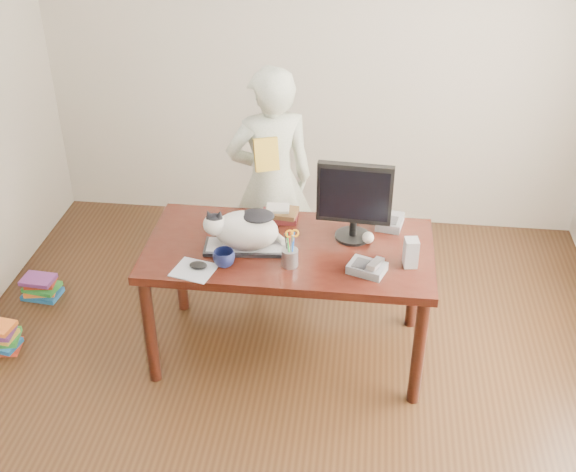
% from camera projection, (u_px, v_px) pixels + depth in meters
% --- Properties ---
extents(room, '(4.50, 4.50, 4.50)m').
position_uv_depth(room, '(273.00, 205.00, 3.19)').
color(room, black).
rests_on(room, ground).
extents(desk, '(1.60, 0.80, 0.75)m').
position_uv_depth(desk, '(291.00, 261.00, 4.16)').
color(desk, black).
rests_on(desk, ground).
extents(keyboard, '(0.48, 0.22, 0.03)m').
position_uv_depth(keyboard, '(247.00, 247.00, 3.99)').
color(keyboard, black).
rests_on(keyboard, desk).
extents(cat, '(0.46, 0.26, 0.26)m').
position_uv_depth(cat, '(243.00, 229.00, 3.92)').
color(cat, silver).
rests_on(cat, keyboard).
extents(monitor, '(0.42, 0.21, 0.47)m').
position_uv_depth(monitor, '(354.00, 198.00, 3.95)').
color(monitor, black).
rests_on(monitor, desk).
extents(pen_cup, '(0.11, 0.11, 0.22)m').
position_uv_depth(pen_cup, '(290.00, 256.00, 3.83)').
color(pen_cup, gray).
rests_on(pen_cup, desk).
extents(mousepad, '(0.25, 0.24, 0.00)m').
position_uv_depth(mousepad, '(194.00, 270.00, 3.81)').
color(mousepad, '#AEB2BA').
rests_on(mousepad, desk).
extents(mouse, '(0.11, 0.08, 0.04)m').
position_uv_depth(mouse, '(198.00, 265.00, 3.82)').
color(mouse, black).
rests_on(mouse, mousepad).
extents(coffee_mug, '(0.16, 0.16, 0.09)m').
position_uv_depth(coffee_mug, '(224.00, 258.00, 3.83)').
color(coffee_mug, black).
rests_on(coffee_mug, desk).
extents(phone, '(0.22, 0.19, 0.09)m').
position_uv_depth(phone, '(368.00, 267.00, 3.79)').
color(phone, slate).
rests_on(phone, desk).
extents(speaker, '(0.08, 0.09, 0.16)m').
position_uv_depth(speaker, '(411.00, 253.00, 3.82)').
color(speaker, '#949396').
rests_on(speaker, desk).
extents(baseball, '(0.07, 0.07, 0.07)m').
position_uv_depth(baseball, '(368.00, 238.00, 4.03)').
color(baseball, beige).
rests_on(baseball, desk).
extents(book_stack, '(0.22, 0.17, 0.08)m').
position_uv_depth(book_stack, '(280.00, 214.00, 4.26)').
color(book_stack, '#4A1316').
rests_on(book_stack, desk).
extents(calculator, '(0.17, 0.21, 0.06)m').
position_uv_depth(calculator, '(390.00, 222.00, 4.19)').
color(calculator, slate).
rests_on(calculator, desk).
extents(person, '(0.66, 0.55, 1.55)m').
position_uv_depth(person, '(271.00, 182.00, 4.62)').
color(person, white).
rests_on(person, ground).
extents(held_book, '(0.17, 0.13, 0.20)m').
position_uv_depth(held_book, '(266.00, 154.00, 4.33)').
color(held_book, gold).
rests_on(held_book, person).
extents(book_pile_b, '(0.26, 0.20, 0.15)m').
position_uv_depth(book_pile_b, '(41.00, 287.00, 4.84)').
color(book_pile_b, '#195599').
rests_on(book_pile_b, ground).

